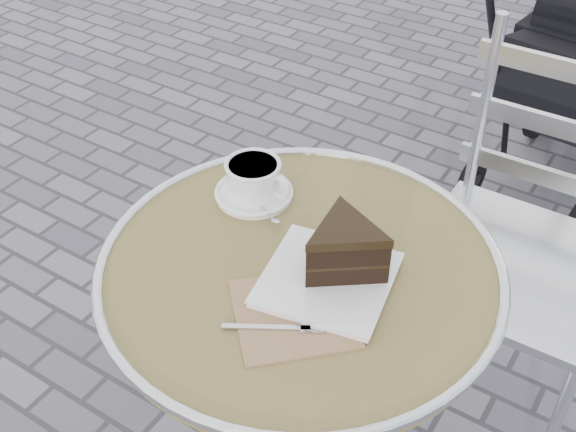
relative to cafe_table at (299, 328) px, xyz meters
The scene contains 4 objects.
cafe_table is the anchor object (origin of this frame).
cappuccino_set 0.29m from the cafe_table, 146.54° to the left, with size 0.16×0.15×0.08m.
cake_plate_set 0.23m from the cafe_table, ahead, with size 0.27×0.34×0.11m.
bistro_chair 0.63m from the cafe_table, 63.52° to the left, with size 0.45×0.45×0.98m.
Camera 1 is at (0.48, -0.79, 1.60)m, focal length 45.00 mm.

